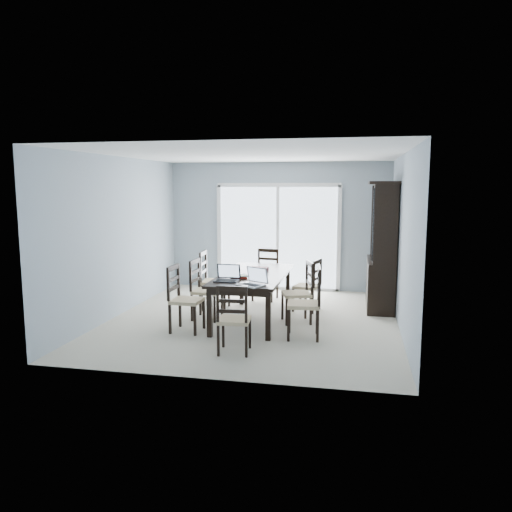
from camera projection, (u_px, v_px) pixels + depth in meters
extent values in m
plane|color=beige|center=(253.00, 320.00, 7.97)|extent=(5.00, 5.00, 0.00)
plane|color=white|center=(253.00, 154.00, 7.60)|extent=(5.00, 5.00, 0.00)
cube|color=#91A1AE|center=(278.00, 226.00, 10.21)|extent=(4.50, 0.02, 2.60)
cube|color=#91A1AE|center=(120.00, 236.00, 8.23)|extent=(0.02, 5.00, 2.60)
cube|color=#91A1AE|center=(402.00, 242.00, 7.34)|extent=(0.02, 5.00, 2.60)
cube|color=gray|center=(284.00, 282.00, 11.37)|extent=(4.50, 2.00, 0.10)
cube|color=#99999E|center=(290.00, 250.00, 12.26)|extent=(4.50, 0.06, 1.10)
cube|color=black|center=(253.00, 275.00, 7.87)|extent=(1.00, 2.20, 0.04)
cube|color=black|center=(253.00, 279.00, 7.87)|extent=(0.88, 2.08, 0.10)
cube|color=black|center=(210.00, 313.00, 7.03)|extent=(0.07, 0.07, 0.69)
cube|color=black|center=(268.00, 316.00, 6.87)|extent=(0.07, 0.07, 0.69)
cube|color=black|center=(242.00, 286.00, 8.97)|extent=(0.07, 0.07, 0.69)
cube|color=black|center=(288.00, 287.00, 8.81)|extent=(0.07, 0.07, 0.69)
cube|color=black|center=(380.00, 284.00, 8.73)|extent=(0.45, 1.30, 0.85)
cube|color=black|center=(384.00, 222.00, 8.57)|extent=(0.38, 1.30, 1.30)
cube|color=black|center=(384.00, 183.00, 8.48)|extent=(0.50, 1.38, 0.05)
cube|color=black|center=(373.00, 224.00, 8.20)|extent=(0.02, 0.36, 1.18)
cube|color=black|center=(372.00, 222.00, 8.61)|extent=(0.02, 0.36, 1.18)
cube|color=black|center=(372.00, 221.00, 9.01)|extent=(0.02, 0.36, 1.18)
cube|color=silver|center=(278.00, 239.00, 10.23)|extent=(2.40, 0.02, 2.10)
cube|color=white|center=(278.00, 185.00, 10.06)|extent=(2.52, 0.05, 0.08)
cube|color=white|center=(278.00, 239.00, 10.21)|extent=(0.06, 0.05, 2.10)
cube|color=white|center=(277.00, 288.00, 10.36)|extent=(2.52, 0.05, 0.05)
cube|color=black|center=(180.00, 313.00, 7.56)|extent=(0.04, 0.04, 0.43)
cube|color=black|center=(170.00, 319.00, 7.19)|extent=(0.04, 0.04, 0.43)
cube|color=black|center=(204.00, 314.00, 7.47)|extent=(0.04, 0.04, 0.43)
cube|color=black|center=(195.00, 321.00, 7.10)|extent=(0.04, 0.04, 0.43)
cube|color=tan|center=(187.00, 301.00, 7.30)|extent=(0.44, 0.44, 0.05)
cube|color=black|center=(200.00, 303.00, 8.23)|extent=(0.04, 0.04, 0.43)
cube|color=black|center=(192.00, 308.00, 7.87)|extent=(0.04, 0.04, 0.43)
cube|color=black|center=(222.00, 304.00, 8.14)|extent=(0.04, 0.04, 0.43)
cube|color=black|center=(215.00, 309.00, 7.78)|extent=(0.04, 0.04, 0.43)
cube|color=tan|center=(207.00, 291.00, 7.97)|extent=(0.44, 0.44, 0.05)
cube|color=black|center=(207.00, 293.00, 8.89)|extent=(0.04, 0.04, 0.45)
cube|color=black|center=(202.00, 298.00, 8.50)|extent=(0.04, 0.04, 0.45)
cube|color=black|center=(229.00, 294.00, 8.84)|extent=(0.04, 0.04, 0.45)
cube|color=black|center=(225.00, 299.00, 8.45)|extent=(0.04, 0.04, 0.45)
cube|color=tan|center=(216.00, 282.00, 8.64)|extent=(0.46, 0.46, 0.05)
cube|color=black|center=(318.00, 326.00, 6.81)|extent=(0.04, 0.04, 0.45)
cube|color=black|center=(317.00, 319.00, 7.20)|extent=(0.04, 0.04, 0.45)
cube|color=black|center=(288.00, 325.00, 6.85)|extent=(0.04, 0.04, 0.45)
cube|color=black|center=(289.00, 318.00, 7.24)|extent=(0.04, 0.04, 0.45)
cube|color=tan|center=(303.00, 305.00, 6.99)|extent=(0.48, 0.48, 0.05)
cube|color=black|center=(311.00, 312.00, 7.65)|extent=(0.04, 0.04, 0.43)
cube|color=black|center=(305.00, 306.00, 8.02)|extent=(0.04, 0.04, 0.43)
cube|color=black|center=(287.00, 312.00, 7.60)|extent=(0.04, 0.04, 0.43)
cube|color=black|center=(282.00, 306.00, 7.97)|extent=(0.04, 0.04, 0.43)
cube|color=tan|center=(296.00, 294.00, 7.78)|extent=(0.53, 0.53, 0.05)
cube|color=black|center=(313.00, 302.00, 8.32)|extent=(0.04, 0.04, 0.40)
cube|color=black|center=(319.00, 298.00, 8.63)|extent=(0.04, 0.04, 0.40)
cube|color=black|center=(293.00, 300.00, 8.47)|extent=(0.04, 0.04, 0.40)
cube|color=black|center=(300.00, 296.00, 8.78)|extent=(0.04, 0.04, 0.40)
cube|color=tan|center=(307.00, 286.00, 8.52)|extent=(0.47, 0.47, 0.05)
cube|color=black|center=(218.00, 341.00, 6.25)|extent=(0.04, 0.04, 0.40)
cube|color=black|center=(246.00, 342.00, 6.21)|extent=(0.04, 0.04, 0.40)
cube|color=black|center=(223.00, 333.00, 6.60)|extent=(0.04, 0.04, 0.40)
cube|color=black|center=(250.00, 333.00, 6.56)|extent=(0.04, 0.04, 0.40)
cube|color=tan|center=(234.00, 320.00, 6.38)|extent=(0.43, 0.43, 0.05)
cube|color=black|center=(277.00, 287.00, 9.48)|extent=(0.04, 0.04, 0.42)
cube|color=black|center=(259.00, 286.00, 9.59)|extent=(0.04, 0.04, 0.42)
cube|color=black|center=(272.00, 291.00, 9.13)|extent=(0.04, 0.04, 0.42)
cube|color=black|center=(253.00, 290.00, 9.24)|extent=(0.04, 0.04, 0.42)
cube|color=tan|center=(265.00, 276.00, 9.33)|extent=(0.46, 0.46, 0.05)
cube|color=black|center=(227.00, 281.00, 7.24)|extent=(0.35, 0.25, 0.02)
cube|color=silver|center=(227.00, 273.00, 7.22)|extent=(0.31, 0.05, 0.18)
cube|color=silver|center=(251.00, 285.00, 6.92)|extent=(0.44, 0.40, 0.02)
cube|color=silver|center=(251.00, 276.00, 6.91)|extent=(0.30, 0.19, 0.19)
cube|color=maroon|center=(239.00, 277.00, 7.51)|extent=(0.29, 0.25, 0.03)
cube|color=gold|center=(239.00, 276.00, 7.50)|extent=(0.33, 0.30, 0.01)
cube|color=black|center=(250.00, 284.00, 6.99)|extent=(0.12, 0.07, 0.01)
cube|color=#4C0F14|center=(259.00, 269.00, 8.09)|extent=(0.29, 0.15, 0.07)
cube|color=brown|center=(276.00, 259.00, 11.47)|extent=(2.03, 1.87, 0.90)
cube|color=gray|center=(276.00, 238.00, 11.40)|extent=(2.09, 1.92, 0.06)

